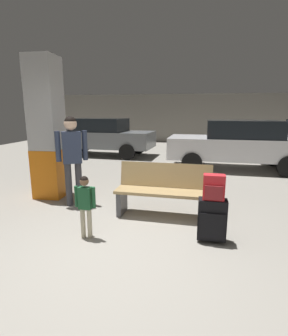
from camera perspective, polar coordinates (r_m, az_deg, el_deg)
The scene contains 10 objects.
ground_plane at distance 7.08m, azimuth 1.14°, elevation -2.53°, with size 18.00×18.00×0.10m, color gray.
garage_back_wall at distance 15.68m, azimuth 5.59°, elevation 10.80°, with size 18.00×0.12×2.80m, color gray.
structural_pillar at distance 5.65m, azimuth -20.52°, elevation 7.89°, with size 0.57×0.57×2.82m.
bench at distance 4.42m, azimuth 4.33°, elevation -4.99°, with size 1.63×0.64×0.89m.
suitcase at distance 3.69m, azimuth 14.73°, elevation -10.90°, with size 0.39×0.25×0.60m.
backpack_bright at distance 3.54m, azimuth 15.11°, elevation -4.18°, with size 0.29×0.21×0.34m.
child at distance 3.68m, azimuth -12.83°, elevation -6.97°, with size 0.30×0.19×0.90m.
adult at distance 4.97m, azimuth -15.57°, elevation 3.51°, with size 0.52×0.33×1.68m.
parked_car_far at distance 10.87m, azimuth -9.19°, elevation 7.01°, with size 4.25×2.12×1.51m.
parked_car_near at distance 8.52m, azimuth 19.92°, elevation 5.09°, with size 4.21×2.03×1.51m.
Camera 1 is at (0.91, -2.79, 1.74)m, focal length 27.70 mm.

